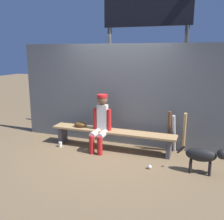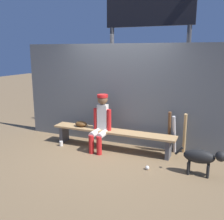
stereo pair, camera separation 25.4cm
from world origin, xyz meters
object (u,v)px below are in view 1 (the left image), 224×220
dugout_bench (112,134)px  dog (204,155)px  scoreboard (149,26)px  player_seated (101,121)px  baseball (150,167)px  baseball_glove (80,124)px  bat_aluminum_silver (174,134)px  cup_on_ground (60,144)px  bat_wood_tan (184,133)px  cup_on_bench (95,126)px  bat_wood_dark (169,131)px

dugout_bench → dog: bearing=-15.6°
scoreboard → dog: size_ratio=4.46×
player_seated → baseball: size_ratio=16.23×
scoreboard → baseball_glove: bearing=-138.1°
bat_aluminum_silver → cup_on_ground: bearing=-167.4°
dugout_bench → dog: dog is taller
dugout_bench → bat_wood_tan: bat_wood_tan is taller
bat_wood_tan → cup_on_ground: (-2.62, -0.61, -0.39)m
cup_on_bench → scoreboard: (0.89, 1.14, 2.18)m
dugout_bench → baseball: bearing=-34.7°
baseball_glove → cup_on_bench: size_ratio=2.55×
bat_aluminum_silver → cup_on_bench: size_ratio=7.59×
cup_on_bench → player_seated: bearing=-26.8°
bat_wood_dark → cup_on_bench: bat_wood_dark is taller
baseball_glove → dog: 2.72m
dugout_bench → baseball_glove: baseball_glove is taller
baseball → cup_on_ground: 2.16m
bat_aluminum_silver → dog: bearing=-52.5°
player_seated → bat_aluminum_silver: (1.50, 0.38, -0.23)m
bat_wood_tan → dugout_bench: bearing=-167.0°
cup_on_bench → dog: size_ratio=0.13×
baseball_glove → dog: bearing=-11.3°
bat_aluminum_silver → player_seated: bearing=-165.8°
cup_on_ground → scoreboard: bearing=40.4°
cup_on_bench → bat_aluminum_silver: bearing=9.7°
baseball_glove → scoreboard: size_ratio=0.07×
baseball → dog: size_ratio=0.09×
player_seated → dog: 2.18m
dog → bat_wood_tan: bearing=115.8°
player_seated → scoreboard: size_ratio=0.32×
cup_on_ground → dog: bearing=-5.0°
bat_wood_dark → scoreboard: 2.46m
scoreboard → dog: 3.19m
baseball_glove → scoreboard: scoreboard is taller
bat_wood_dark → dog: 1.12m
dugout_bench → bat_wood_dark: (1.17, 0.31, 0.11)m
baseball_glove → dugout_bench: bearing=0.0°
baseball_glove → bat_wood_dark: bat_wood_dark is taller
player_seated → cup_on_bench: size_ratio=10.92×
baseball_glove → bat_aluminum_silver: 2.06m
bat_wood_tan → bat_aluminum_silver: bearing=-161.5°
player_seated → cup_on_ground: player_seated is taller
dugout_bench → bat_aluminum_silver: 1.31m
bat_wood_dark → scoreboard: bearing=129.7°
player_seated → bat_aluminum_silver: bearing=14.2°
cup_on_ground → cup_on_bench: cup_on_bench is taller
bat_wood_dark → bat_wood_tan: size_ratio=1.01×
player_seated → bat_wood_tan: bearing=14.7°
bat_wood_dark → cup_on_bench: bearing=-168.3°
bat_wood_tan → scoreboard: size_ratio=0.24×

